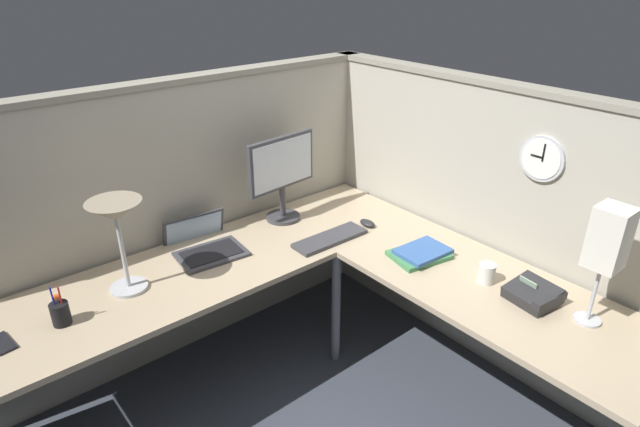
{
  "coord_description": "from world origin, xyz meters",
  "views": [
    {
      "loc": [
        -1.46,
        -1.63,
        2.11
      ],
      "look_at": [
        0.14,
        0.27,
        0.91
      ],
      "focal_mm": 29.55,
      "sensor_mm": 36.0,
      "label": 1
    }
  ],
  "objects_px": {
    "computer_mouse": "(367,223)",
    "coffee_mug": "(487,273)",
    "laptop": "(204,244)",
    "wall_clock": "(542,159)",
    "office_phone": "(534,295)",
    "book_stack": "(421,253)",
    "desk_lamp_paper": "(608,241)",
    "pen_cup": "(60,313)",
    "cell_phone": "(2,343)",
    "desk_lamp_dome": "(116,219)",
    "monitor": "(282,172)",
    "keyboard": "(330,238)"
  },
  "relations": [
    {
      "from": "computer_mouse",
      "to": "coffee_mug",
      "type": "xyz_separation_m",
      "value": [
        0.02,
        -0.78,
        0.03
      ]
    },
    {
      "from": "laptop",
      "to": "wall_clock",
      "type": "height_order",
      "value": "wall_clock"
    },
    {
      "from": "wall_clock",
      "to": "laptop",
      "type": "bearing_deg",
      "value": 135.78
    },
    {
      "from": "computer_mouse",
      "to": "wall_clock",
      "type": "height_order",
      "value": "wall_clock"
    },
    {
      "from": "office_phone",
      "to": "wall_clock",
      "type": "xyz_separation_m",
      "value": [
        0.3,
        0.23,
        0.51
      ]
    },
    {
      "from": "laptop",
      "to": "computer_mouse",
      "type": "relative_size",
      "value": 3.97
    },
    {
      "from": "book_stack",
      "to": "desk_lamp_paper",
      "type": "height_order",
      "value": "desk_lamp_paper"
    },
    {
      "from": "pen_cup",
      "to": "desk_lamp_paper",
      "type": "bearing_deg",
      "value": -39.5
    },
    {
      "from": "cell_phone",
      "to": "coffee_mug",
      "type": "distance_m",
      "value": 2.1
    },
    {
      "from": "computer_mouse",
      "to": "pen_cup",
      "type": "xyz_separation_m",
      "value": [
        -1.62,
        0.18,
        0.04
      ]
    },
    {
      "from": "book_stack",
      "to": "coffee_mug",
      "type": "relative_size",
      "value": 3.3
    },
    {
      "from": "computer_mouse",
      "to": "cell_phone",
      "type": "xyz_separation_m",
      "value": [
        -1.84,
        0.2,
        -0.01
      ]
    },
    {
      "from": "desk_lamp_dome",
      "to": "coffee_mug",
      "type": "relative_size",
      "value": 4.64
    },
    {
      "from": "pen_cup",
      "to": "book_stack",
      "type": "height_order",
      "value": "pen_cup"
    },
    {
      "from": "monitor",
      "to": "coffee_mug",
      "type": "distance_m",
      "value": 1.23
    },
    {
      "from": "desk_lamp_paper",
      "to": "computer_mouse",
      "type": "bearing_deg",
      "value": 94.3
    },
    {
      "from": "office_phone",
      "to": "monitor",
      "type": "bearing_deg",
      "value": 104.32
    },
    {
      "from": "pen_cup",
      "to": "office_phone",
      "type": "bearing_deg",
      "value": -35.63
    },
    {
      "from": "desk_lamp_dome",
      "to": "pen_cup",
      "type": "relative_size",
      "value": 2.47
    },
    {
      "from": "desk_lamp_paper",
      "to": "wall_clock",
      "type": "xyz_separation_m",
      "value": [
        0.25,
        0.45,
        0.16
      ]
    },
    {
      "from": "wall_clock",
      "to": "pen_cup",
      "type": "bearing_deg",
      "value": 153.85
    },
    {
      "from": "pen_cup",
      "to": "coffee_mug",
      "type": "bearing_deg",
      "value": -30.33
    },
    {
      "from": "desk_lamp_paper",
      "to": "desk_lamp_dome",
      "type": "bearing_deg",
      "value": 133.2
    },
    {
      "from": "laptop",
      "to": "keyboard",
      "type": "xyz_separation_m",
      "value": [
        0.57,
        -0.37,
        -0.01
      ]
    },
    {
      "from": "laptop",
      "to": "desk_lamp_dome",
      "type": "bearing_deg",
      "value": -165.31
    },
    {
      "from": "laptop",
      "to": "keyboard",
      "type": "height_order",
      "value": "laptop"
    },
    {
      "from": "monitor",
      "to": "office_phone",
      "type": "relative_size",
      "value": 2.18
    },
    {
      "from": "keyboard",
      "to": "desk_lamp_dome",
      "type": "distance_m",
      "value": 1.11
    },
    {
      "from": "desk_lamp_paper",
      "to": "keyboard",
      "type": "bearing_deg",
      "value": 106.67
    },
    {
      "from": "monitor",
      "to": "cell_phone",
      "type": "xyz_separation_m",
      "value": [
        -1.53,
        -0.19,
        -0.29
      ]
    },
    {
      "from": "laptop",
      "to": "book_stack",
      "type": "height_order",
      "value": "laptop"
    },
    {
      "from": "wall_clock",
      "to": "office_phone",
      "type": "bearing_deg",
      "value": -142.82
    },
    {
      "from": "desk_lamp_dome",
      "to": "pen_cup",
      "type": "height_order",
      "value": "desk_lamp_dome"
    },
    {
      "from": "office_phone",
      "to": "wall_clock",
      "type": "relative_size",
      "value": 1.04
    },
    {
      "from": "cell_phone",
      "to": "office_phone",
      "type": "xyz_separation_m",
      "value": [
        1.88,
        -1.2,
        0.03
      ]
    },
    {
      "from": "coffee_mug",
      "to": "monitor",
      "type": "bearing_deg",
      "value": 106.02
    },
    {
      "from": "office_phone",
      "to": "keyboard",
      "type": "bearing_deg",
      "value": 107.45
    },
    {
      "from": "keyboard",
      "to": "book_stack",
      "type": "xyz_separation_m",
      "value": [
        0.24,
        -0.43,
        0.01
      ]
    },
    {
      "from": "monitor",
      "to": "coffee_mug",
      "type": "height_order",
      "value": "monitor"
    },
    {
      "from": "computer_mouse",
      "to": "book_stack",
      "type": "xyz_separation_m",
      "value": [
        -0.04,
        -0.43,
        0.0
      ]
    },
    {
      "from": "computer_mouse",
      "to": "desk_lamp_dome",
      "type": "distance_m",
      "value": 1.37
    },
    {
      "from": "cell_phone",
      "to": "office_phone",
      "type": "height_order",
      "value": "office_phone"
    },
    {
      "from": "desk_lamp_dome",
      "to": "office_phone",
      "type": "height_order",
      "value": "desk_lamp_dome"
    },
    {
      "from": "computer_mouse",
      "to": "book_stack",
      "type": "height_order",
      "value": "book_stack"
    },
    {
      "from": "monitor",
      "to": "desk_lamp_paper",
      "type": "height_order",
      "value": "desk_lamp_paper"
    },
    {
      "from": "computer_mouse",
      "to": "office_phone",
      "type": "xyz_separation_m",
      "value": [
        0.04,
        -1.01,
        0.02
      ]
    },
    {
      "from": "desk_lamp_dome",
      "to": "book_stack",
      "type": "relative_size",
      "value": 1.4
    },
    {
      "from": "cell_phone",
      "to": "wall_clock",
      "type": "xyz_separation_m",
      "value": [
        2.18,
        -0.98,
        0.54
      ]
    },
    {
      "from": "laptop",
      "to": "pen_cup",
      "type": "bearing_deg",
      "value": -165.94
    },
    {
      "from": "monitor",
      "to": "desk_lamp_dome",
      "type": "xyz_separation_m",
      "value": [
        -0.98,
        -0.13,
        0.07
      ]
    }
  ]
}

